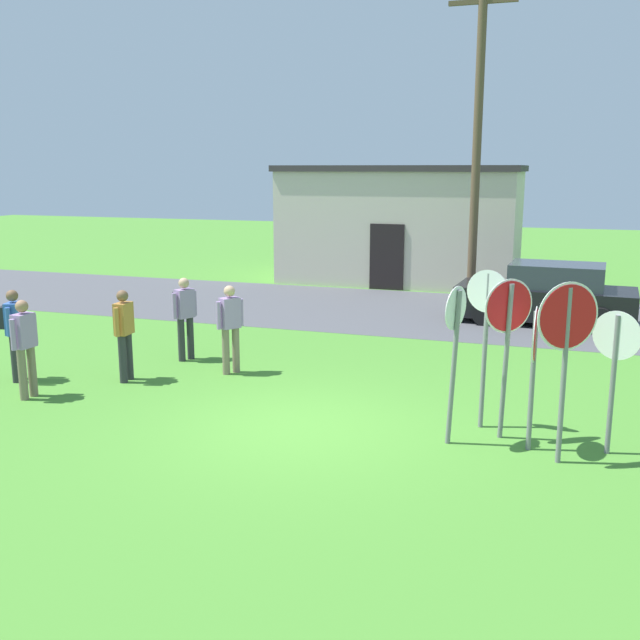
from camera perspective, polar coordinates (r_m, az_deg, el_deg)
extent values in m
plane|color=#47842D|center=(11.09, -1.98, -8.38)|extent=(80.00, 80.00, 0.00)
cube|color=#4C4C51|center=(19.91, 7.56, 0.66)|extent=(60.00, 6.40, 0.01)
cube|color=beige|center=(25.40, 6.47, 7.32)|extent=(7.78, 4.45, 3.72)
cube|color=#383333|center=(25.32, 6.58, 11.74)|extent=(7.98, 4.65, 0.20)
cube|color=black|center=(23.30, 5.26, 4.94)|extent=(1.10, 0.08, 2.10)
cylinder|color=brown|center=(20.74, 12.21, 13.03)|extent=(0.24, 0.24, 8.70)
cube|color=brown|center=(21.17, 12.69, 23.22)|extent=(1.80, 0.12, 0.12)
cube|color=black|center=(19.11, 17.23, 1.36)|extent=(4.40, 2.04, 0.76)
cube|color=#2D333D|center=(18.99, 18.11, 3.32)|extent=(2.32, 1.66, 0.60)
cylinder|color=black|center=(18.42, 12.82, 0.56)|extent=(0.65, 0.26, 0.64)
cylinder|color=black|center=(20.17, 13.64, 1.49)|extent=(0.65, 0.26, 0.64)
cylinder|color=black|center=(18.22, 21.12, -0.07)|extent=(0.65, 0.26, 0.64)
cylinder|color=black|center=(19.99, 21.22, 0.92)|extent=(0.65, 0.26, 0.64)
cylinder|color=slate|center=(10.61, 14.37, -3.25)|extent=(0.16, 0.17, 2.27)
cylinder|color=white|center=(10.44, 14.60, 1.06)|extent=(0.63, 0.52, 0.77)
cylinder|color=red|center=(10.43, 14.63, 1.05)|extent=(0.58, 0.49, 0.72)
cylinder|color=slate|center=(10.34, 16.32, -4.67)|extent=(0.07, 0.07, 1.96)
cylinder|color=white|center=(10.17, 16.53, -1.09)|extent=(0.03, 0.76, 0.76)
cylinder|color=red|center=(10.17, 16.59, -1.10)|extent=(0.03, 0.71, 0.71)
cylinder|color=slate|center=(11.04, 12.80, -2.43)|extent=(0.10, 0.15, 2.33)
cylinder|color=white|center=(10.85, 13.02, 2.21)|extent=(0.62, 0.19, 0.63)
cylinder|color=red|center=(10.86, 13.03, 2.21)|extent=(0.57, 0.18, 0.58)
cylinder|color=slate|center=(10.56, 21.98, -4.79)|extent=(0.09, 0.09, 1.93)
cylinder|color=white|center=(10.39, 22.27, -1.13)|extent=(0.60, 0.30, 0.66)
cylinder|color=red|center=(10.40, 22.30, -1.12)|extent=(0.56, 0.28, 0.61)
cylinder|color=slate|center=(9.95, 18.58, -4.27)|extent=(0.10, 0.10, 2.35)
cylinder|color=white|center=(9.77, 18.89, 0.27)|extent=(0.74, 0.53, 0.90)
cylinder|color=red|center=(9.76, 18.93, 0.26)|extent=(0.68, 0.50, 0.83)
cylinder|color=slate|center=(10.26, 10.44, -3.76)|extent=(0.18, 0.12, 2.22)
cylinder|color=white|center=(10.06, 10.62, 0.93)|extent=(0.23, 0.59, 0.61)
cylinder|color=red|center=(10.07, 10.57, 0.93)|extent=(0.22, 0.55, 0.56)
cylinder|color=#2D2D33|center=(13.82, -14.77, -2.76)|extent=(0.14, 0.14, 0.88)
cylinder|color=#2D2D33|center=(13.64, -15.23, -2.98)|extent=(0.14, 0.14, 0.88)
cube|color=#B27533|center=(13.57, -15.17, 0.12)|extent=(0.24, 0.37, 0.58)
cylinder|color=#B27533|center=(13.78, -14.66, 0.23)|extent=(0.09, 0.09, 0.52)
cylinder|color=#B27533|center=(13.37, -15.68, -0.17)|extent=(0.09, 0.09, 0.52)
sphere|color=brown|center=(13.49, -15.26, 1.84)|extent=(0.21, 0.21, 0.21)
cylinder|color=#2D2D33|center=(14.49, -22.49, -2.61)|extent=(0.14, 0.14, 0.88)
cylinder|color=#2D2D33|center=(14.30, -22.83, -2.83)|extent=(0.14, 0.14, 0.88)
cube|color=#3860B7|center=(14.24, -22.90, 0.13)|extent=(0.32, 0.41, 0.58)
cylinder|color=#3860B7|center=(14.46, -22.52, 0.24)|extent=(0.09, 0.09, 0.52)
cylinder|color=#3860B7|center=(14.03, -23.27, -0.15)|extent=(0.09, 0.09, 0.52)
sphere|color=brown|center=(14.17, -23.03, 1.77)|extent=(0.21, 0.21, 0.21)
cube|color=#232328|center=(14.30, -23.53, 0.21)|extent=(0.21, 0.29, 0.40)
cylinder|color=#2D2D33|center=(15.01, -10.14, -1.40)|extent=(0.14, 0.14, 0.88)
cylinder|color=#2D2D33|center=(14.89, -10.83, -1.53)|extent=(0.14, 0.14, 0.88)
cube|color=#9E7AB2|center=(14.80, -10.59, 1.28)|extent=(0.36, 0.42, 0.58)
cylinder|color=#9E7AB2|center=(14.94, -9.83, 1.33)|extent=(0.09, 0.09, 0.52)
cylinder|color=#9E7AB2|center=(14.67, -11.35, 1.08)|extent=(0.09, 0.09, 0.52)
sphere|color=tan|center=(14.73, -10.65, 2.87)|extent=(0.21, 0.21, 0.21)
cube|color=#232328|center=(14.94, -10.96, 1.44)|extent=(0.24, 0.30, 0.40)
cylinder|color=#7A6B56|center=(13.92, -6.62, -2.34)|extent=(0.14, 0.14, 0.88)
cylinder|color=#7A6B56|center=(13.81, -7.40, -2.47)|extent=(0.14, 0.14, 0.88)
cube|color=#9E7AB2|center=(13.70, -7.09, 0.56)|extent=(0.38, 0.42, 0.58)
cylinder|color=#9E7AB2|center=(13.83, -6.23, 0.59)|extent=(0.09, 0.09, 0.52)
cylinder|color=#9E7AB2|center=(13.59, -7.95, 0.35)|extent=(0.09, 0.09, 0.52)
sphere|color=tan|center=(13.63, -7.13, 2.27)|extent=(0.21, 0.21, 0.21)
cylinder|color=#7A6B56|center=(13.34, -21.67, -3.75)|extent=(0.14, 0.14, 0.88)
cylinder|color=#7A6B56|center=(13.18, -22.32, -3.97)|extent=(0.14, 0.14, 0.88)
cube|color=#9E7AB2|center=(13.09, -22.24, -0.78)|extent=(0.24, 0.37, 0.58)
cylinder|color=#9E7AB2|center=(13.27, -21.52, -0.66)|extent=(0.09, 0.09, 0.52)
cylinder|color=#9E7AB2|center=(12.93, -22.96, -1.08)|extent=(0.09, 0.09, 0.52)
sphere|color=#9E7051|center=(13.01, -22.38, 1.00)|extent=(0.21, 0.21, 0.21)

